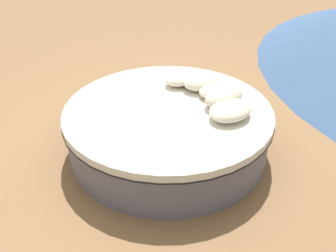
{
  "coord_description": "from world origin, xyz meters",
  "views": [
    {
      "loc": [
        -2.51,
        -2.88,
        2.77
      ],
      "look_at": [
        0.0,
        0.0,
        0.34
      ],
      "focal_mm": 42.06,
      "sensor_mm": 36.0,
      "label": 1
    }
  ],
  "objects_px": {
    "throw_pillow_1": "(224,97)",
    "throw_pillow_2": "(214,90)",
    "throw_pillow_0": "(230,110)",
    "round_bed": "(168,130)",
    "throw_pillow_3": "(200,81)",
    "throw_pillow_4": "(181,78)"
  },
  "relations": [
    {
      "from": "throw_pillow_1",
      "to": "throw_pillow_2",
      "type": "distance_m",
      "value": 0.25
    },
    {
      "from": "throw_pillow_0",
      "to": "throw_pillow_1",
      "type": "height_order",
      "value": "throw_pillow_1"
    },
    {
      "from": "throw_pillow_0",
      "to": "throw_pillow_2",
      "type": "relative_size",
      "value": 1.27
    },
    {
      "from": "round_bed",
      "to": "throw_pillow_3",
      "type": "height_order",
      "value": "throw_pillow_3"
    },
    {
      "from": "round_bed",
      "to": "throw_pillow_3",
      "type": "distance_m",
      "value": 0.74
    },
    {
      "from": "throw_pillow_1",
      "to": "throw_pillow_4",
      "type": "height_order",
      "value": "throw_pillow_1"
    },
    {
      "from": "throw_pillow_1",
      "to": "throw_pillow_2",
      "type": "height_order",
      "value": "throw_pillow_1"
    },
    {
      "from": "throw_pillow_0",
      "to": "throw_pillow_4",
      "type": "height_order",
      "value": "same"
    },
    {
      "from": "throw_pillow_2",
      "to": "throw_pillow_3",
      "type": "height_order",
      "value": "throw_pillow_3"
    },
    {
      "from": "round_bed",
      "to": "throw_pillow_0",
      "type": "relative_size",
      "value": 4.62
    },
    {
      "from": "throw_pillow_3",
      "to": "throw_pillow_0",
      "type": "bearing_deg",
      "value": -109.48
    },
    {
      "from": "round_bed",
      "to": "throw_pillow_0",
      "type": "height_order",
      "value": "throw_pillow_0"
    },
    {
      "from": "throw_pillow_3",
      "to": "round_bed",
      "type": "bearing_deg",
      "value": -168.51
    },
    {
      "from": "throw_pillow_2",
      "to": "throw_pillow_4",
      "type": "distance_m",
      "value": 0.49
    },
    {
      "from": "throw_pillow_0",
      "to": "round_bed",
      "type": "bearing_deg",
      "value": 123.25
    },
    {
      "from": "throw_pillow_0",
      "to": "throw_pillow_4",
      "type": "bearing_deg",
      "value": 80.59
    },
    {
      "from": "throw_pillow_4",
      "to": "throw_pillow_3",
      "type": "bearing_deg",
      "value": -68.41
    },
    {
      "from": "round_bed",
      "to": "throw_pillow_1",
      "type": "distance_m",
      "value": 0.74
    },
    {
      "from": "throw_pillow_1",
      "to": "throw_pillow_3",
      "type": "distance_m",
      "value": 0.49
    },
    {
      "from": "throw_pillow_0",
      "to": "throw_pillow_2",
      "type": "xyz_separation_m",
      "value": [
        0.23,
        0.46,
        -0.02
      ]
    },
    {
      "from": "throw_pillow_0",
      "to": "throw_pillow_3",
      "type": "height_order",
      "value": "throw_pillow_3"
    },
    {
      "from": "throw_pillow_0",
      "to": "throw_pillow_3",
      "type": "bearing_deg",
      "value": 70.52
    }
  ]
}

